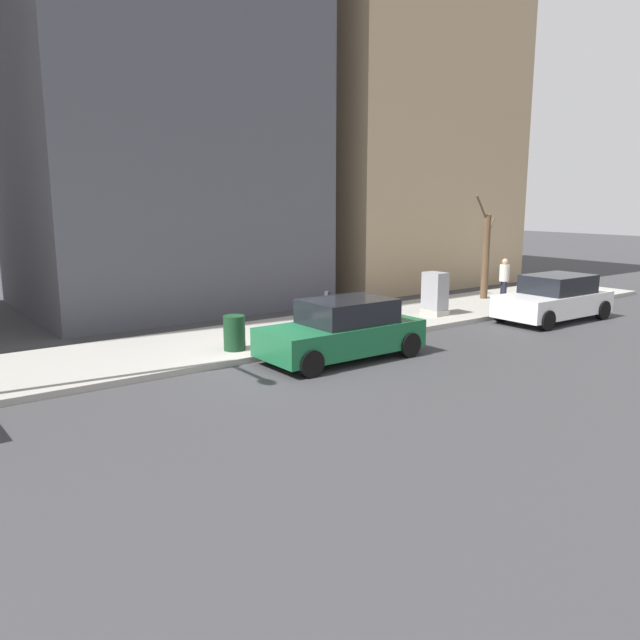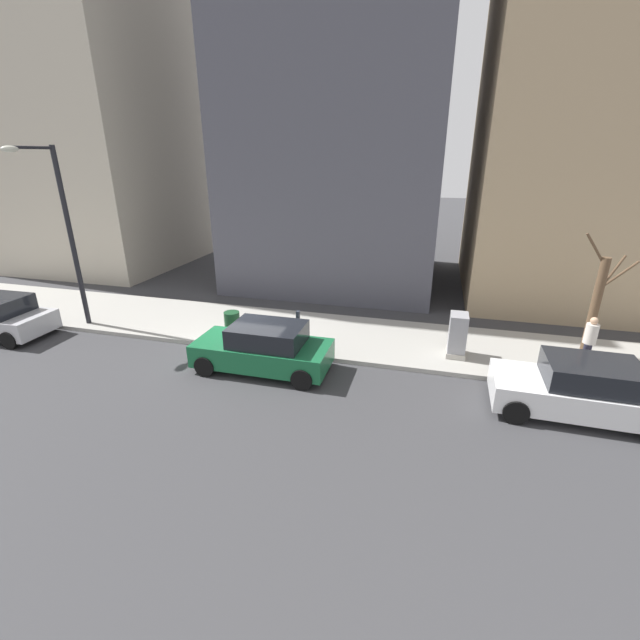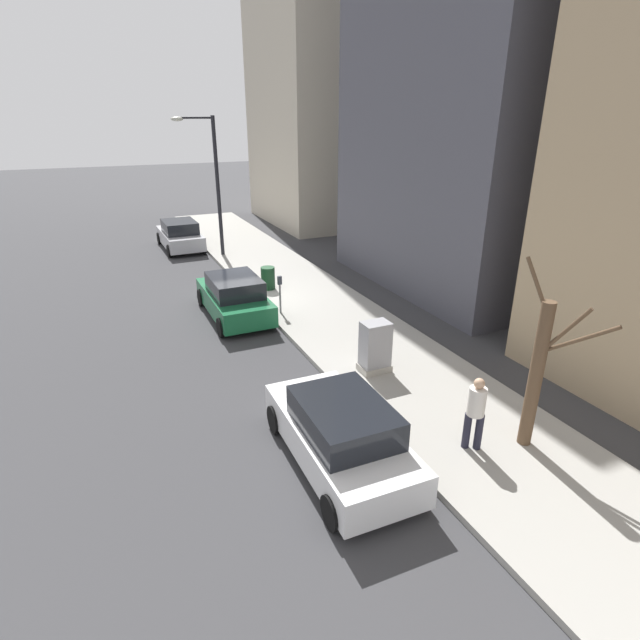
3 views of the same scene
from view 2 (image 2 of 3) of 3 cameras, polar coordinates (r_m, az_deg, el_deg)
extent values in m
plane|color=#38383A|center=(15.04, -10.46, -4.11)|extent=(120.00, 120.00, 0.00)
cube|color=#9E9B93|center=(16.68, -7.59, -1.06)|extent=(4.00, 36.00, 0.15)
cube|color=white|center=(12.99, 31.16, -8.53)|extent=(1.87, 4.23, 0.70)
cube|color=black|center=(12.77, 32.57, -6.03)|extent=(1.64, 2.23, 0.60)
cylinder|color=black|center=(12.02, 24.65, -11.03)|extent=(0.23, 0.64, 0.64)
cylinder|color=black|center=(13.49, 23.77, -7.28)|extent=(0.23, 0.64, 0.64)
cylinder|color=black|center=(14.32, 36.18, -8.11)|extent=(0.23, 0.64, 0.64)
cube|color=#196038|center=(13.48, -7.66, -4.36)|extent=(1.81, 4.20, 0.70)
cube|color=black|center=(13.14, -6.99, -1.91)|extent=(1.60, 2.20, 0.60)
cylinder|color=black|center=(13.56, -15.08, -5.95)|extent=(0.22, 0.64, 0.64)
cylinder|color=black|center=(14.89, -11.89, -3.13)|extent=(0.22, 0.64, 0.64)
cylinder|color=black|center=(12.39, -2.42, -7.89)|extent=(0.22, 0.64, 0.64)
cylinder|color=black|center=(13.84, -0.30, -4.59)|extent=(0.22, 0.64, 0.64)
cylinder|color=black|center=(18.38, -36.03, -2.17)|extent=(0.23, 0.64, 0.64)
cylinder|color=black|center=(19.41, -32.39, -0.29)|extent=(0.23, 0.64, 0.64)
cylinder|color=slate|center=(14.47, -2.91, -1.88)|extent=(0.07, 0.07, 1.05)
cube|color=#2D333D|center=(14.22, -2.96, 0.62)|extent=(0.14, 0.10, 0.30)
cube|color=#A8A399|center=(14.84, 17.58, -4.14)|extent=(0.83, 0.61, 0.18)
cube|color=#939399|center=(14.56, 17.89, -1.59)|extent=(0.75, 0.55, 1.25)
cylinder|color=black|center=(18.36, -30.19, 9.16)|extent=(0.18, 0.18, 6.50)
cylinder|color=black|center=(17.57, -34.03, 18.52)|extent=(1.60, 0.10, 0.10)
ellipsoid|color=beige|center=(17.03, -36.03, 17.97)|extent=(0.56, 0.32, 0.20)
cylinder|color=brown|center=(16.32, 32.78, 1.46)|extent=(0.28, 0.28, 3.24)
cylinder|color=brown|center=(15.79, 32.91, 7.86)|extent=(0.09, 0.75, 1.02)
cylinder|color=brown|center=(16.55, 34.91, 4.82)|extent=(0.60, 1.19, 0.97)
cylinder|color=brown|center=(16.32, 34.38, 5.15)|extent=(0.44, 0.70, 1.16)
cylinder|color=#14381E|center=(15.85, -11.61, -0.49)|extent=(0.56, 0.56, 0.90)
cylinder|color=#1E1E2D|center=(15.46, 31.76, -4.13)|extent=(0.16, 0.16, 0.82)
cylinder|color=#1E1E2D|center=(15.68, 32.07, -3.87)|extent=(0.16, 0.16, 0.82)
cylinder|color=silver|center=(15.32, 32.43, -1.55)|extent=(0.36, 0.36, 0.62)
sphere|color=tan|center=(15.18, 32.74, -0.09)|extent=(0.22, 0.22, 0.22)
cube|color=tan|center=(23.64, 33.58, 20.70)|extent=(10.00, 10.00, 14.93)
cube|color=#4C4C56|center=(23.35, 3.16, 27.54)|extent=(9.96, 9.96, 17.85)
cube|color=#BCB29E|center=(30.38, -29.99, 31.07)|extent=(9.34, 9.34, 25.61)
camera|label=1|loc=(14.60, -75.54, -4.37)|focal=35.00mm
camera|label=3|loc=(13.50, 74.97, 7.37)|focal=28.00mm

